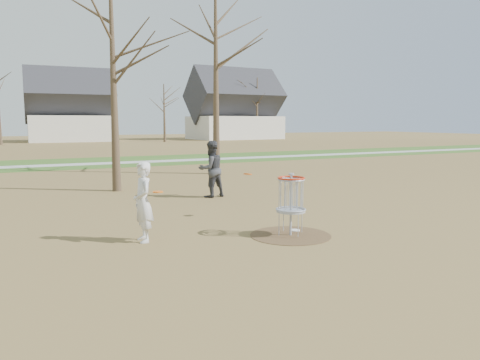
{
  "coord_description": "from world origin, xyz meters",
  "views": [
    {
      "loc": [
        -5.54,
        -8.55,
        2.52
      ],
      "look_at": [
        -0.5,
        1.5,
        1.1
      ],
      "focal_mm": 35.0,
      "sensor_mm": 36.0,
      "label": 1
    }
  ],
  "objects_px": {
    "player_throwing": "(211,169)",
    "disc_golf_basket": "(291,195)",
    "player_standing": "(143,202)",
    "disc_grounded": "(295,230)"
  },
  "relations": [
    {
      "from": "player_throwing",
      "to": "disc_golf_basket",
      "type": "height_order",
      "value": "player_throwing"
    },
    {
      "from": "player_throwing",
      "to": "disc_golf_basket",
      "type": "xyz_separation_m",
      "value": [
        -0.52,
        -5.68,
        -0.02
      ]
    },
    {
      "from": "player_throwing",
      "to": "player_standing",
      "type": "bearing_deg",
      "value": 44.12
    },
    {
      "from": "disc_grounded",
      "to": "disc_golf_basket",
      "type": "distance_m",
      "value": 1.0
    },
    {
      "from": "player_throwing",
      "to": "disc_grounded",
      "type": "distance_m",
      "value": 5.45
    },
    {
      "from": "disc_golf_basket",
      "to": "player_throwing",
      "type": "bearing_deg",
      "value": 84.79
    },
    {
      "from": "player_standing",
      "to": "disc_golf_basket",
      "type": "relative_size",
      "value": 1.25
    },
    {
      "from": "disc_grounded",
      "to": "disc_golf_basket",
      "type": "bearing_deg",
      "value": -136.73
    },
    {
      "from": "player_throwing",
      "to": "disc_golf_basket",
      "type": "bearing_deg",
      "value": 75.87
    },
    {
      "from": "player_standing",
      "to": "player_throwing",
      "type": "bearing_deg",
      "value": 142.8
    }
  ]
}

